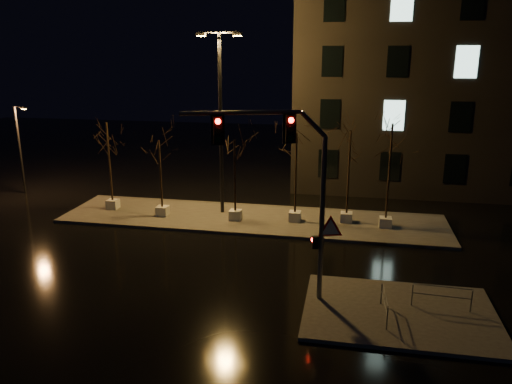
# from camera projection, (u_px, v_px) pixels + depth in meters

# --- Properties ---
(ground) EXTENTS (90.00, 90.00, 0.00)m
(ground) POSITION_uv_depth(u_px,v_px,m) (226.00, 261.00, 23.18)
(ground) COLOR black
(ground) RESTS_ON ground
(median) EXTENTS (22.00, 5.00, 0.15)m
(median) POSITION_uv_depth(u_px,v_px,m) (252.00, 219.00, 28.83)
(median) COLOR #42403B
(median) RESTS_ON ground
(sidewalk_corner) EXTENTS (7.00, 5.00, 0.15)m
(sidewalk_corner) POSITION_uv_depth(u_px,v_px,m) (399.00, 313.00, 18.48)
(sidewalk_corner) COLOR #42403B
(sidewalk_corner) RESTS_ON ground
(building) EXTENTS (25.00, 12.00, 15.00)m
(building) POSITION_uv_depth(u_px,v_px,m) (476.00, 79.00, 35.60)
(building) COLOR black
(building) RESTS_ON ground
(tree_0) EXTENTS (1.80, 1.80, 5.41)m
(tree_0) POSITION_uv_depth(u_px,v_px,m) (108.00, 142.00, 29.39)
(tree_0) COLOR silver
(tree_0) RESTS_ON median
(tree_1) EXTENTS (1.80, 1.80, 4.57)m
(tree_1) POSITION_uv_depth(u_px,v_px,m) (160.00, 157.00, 28.28)
(tree_1) COLOR silver
(tree_1) RESTS_ON median
(tree_2) EXTENTS (1.80, 1.80, 4.71)m
(tree_2) POSITION_uv_depth(u_px,v_px,m) (235.00, 158.00, 27.53)
(tree_2) COLOR silver
(tree_2) RESTS_ON median
(tree_3) EXTENTS (1.80, 1.80, 5.16)m
(tree_3) POSITION_uv_depth(u_px,v_px,m) (296.00, 153.00, 27.20)
(tree_3) COLOR silver
(tree_3) RESTS_ON median
(tree_4) EXTENTS (1.80, 1.80, 5.31)m
(tree_4) POSITION_uv_depth(u_px,v_px,m) (350.00, 152.00, 27.00)
(tree_4) COLOR silver
(tree_4) RESTS_ON median
(tree_5) EXTENTS (1.80, 1.80, 5.82)m
(tree_5) POSITION_uv_depth(u_px,v_px,m) (391.00, 147.00, 26.09)
(tree_5) COLOR silver
(tree_5) RESTS_ON median
(traffic_signal_mast) EXTENTS (5.73, 1.88, 7.30)m
(traffic_signal_mast) POSITION_uv_depth(u_px,v_px,m) (292.00, 180.00, 18.00)
(traffic_signal_mast) COLOR #5A5D61
(traffic_signal_mast) RESTS_ON sidewalk_corner
(streetlight_main) EXTENTS (2.57, 0.29, 10.32)m
(streetlight_main) POSITION_uv_depth(u_px,v_px,m) (221.00, 112.00, 28.22)
(streetlight_main) COLOR black
(streetlight_main) RESTS_ON median
(streetlight_far) EXTENTS (1.15, 0.49, 5.97)m
(streetlight_far) POSITION_uv_depth(u_px,v_px,m) (20.00, 146.00, 33.43)
(streetlight_far) COLOR black
(streetlight_far) RESTS_ON ground
(guard_rail_a) EXTENTS (2.12, 0.18, 0.92)m
(guard_rail_a) POSITION_uv_depth(u_px,v_px,m) (442.00, 294.00, 18.47)
(guard_rail_a) COLOR #5A5D61
(guard_rail_a) RESTS_ON sidewalk_corner
(guard_rail_b) EXTENTS (0.15, 1.91, 0.91)m
(guard_rail_b) POSITION_uv_depth(u_px,v_px,m) (384.00, 301.00, 17.94)
(guard_rail_b) COLOR #5A5D61
(guard_rail_b) RESTS_ON sidewalk_corner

